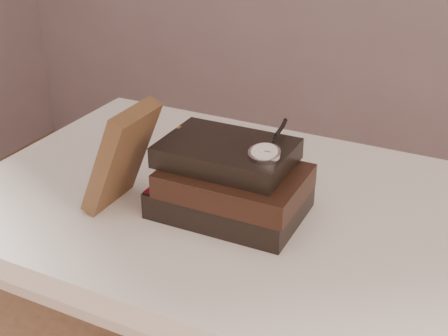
% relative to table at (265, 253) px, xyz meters
% --- Properties ---
extents(table, '(1.00, 0.60, 0.75)m').
position_rel_table_xyz_m(table, '(0.00, 0.00, 0.00)').
color(table, white).
rests_on(table, ground).
extents(book_stack, '(0.23, 0.16, 0.11)m').
position_rel_table_xyz_m(book_stack, '(-0.04, -0.04, 0.15)').
color(book_stack, black).
rests_on(book_stack, table).
extents(journal, '(0.09, 0.11, 0.17)m').
position_rel_table_xyz_m(journal, '(-0.20, -0.10, 0.18)').
color(journal, '#422B19').
rests_on(journal, table).
extents(pocket_watch, '(0.05, 0.15, 0.02)m').
position_rel_table_xyz_m(pocket_watch, '(0.02, -0.05, 0.21)').
color(pocket_watch, silver).
rests_on(pocket_watch, book_stack).
extents(eyeglasses, '(0.10, 0.11, 0.05)m').
position_rel_table_xyz_m(eyeglasses, '(-0.13, 0.03, 0.16)').
color(eyeglasses, silver).
rests_on(eyeglasses, book_stack).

